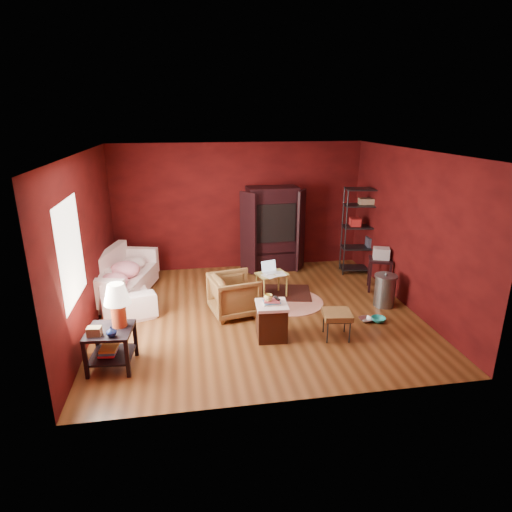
% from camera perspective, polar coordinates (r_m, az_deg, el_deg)
% --- Properties ---
extents(room, '(5.54, 5.04, 2.84)m').
position_cam_1_polar(room, '(7.16, -0.03, 2.51)').
color(room, brown).
rests_on(room, ground).
extents(sofa, '(1.29, 2.39, 0.90)m').
position_cam_1_polar(sofa, '(8.46, -17.78, -2.68)').
color(sofa, white).
rests_on(sofa, ground).
extents(armchair, '(0.86, 0.90, 0.80)m').
position_cam_1_polar(armchair, '(7.49, -2.93, -4.95)').
color(armchair, black).
rests_on(armchair, ground).
extents(pet_bowl_steel, '(0.24, 0.11, 0.23)m').
position_cam_1_polar(pet_bowl_steel, '(7.57, 14.50, -7.64)').
color(pet_bowl_steel, silver).
rests_on(pet_bowl_steel, ground).
extents(pet_bowl_turquoise, '(0.25, 0.09, 0.25)m').
position_cam_1_polar(pet_bowl_turquoise, '(7.61, 16.06, -7.59)').
color(pet_bowl_turquoise, '#25AEA8').
rests_on(pet_bowl_turquoise, ground).
extents(vase, '(0.15, 0.16, 0.14)m').
position_cam_1_polar(vase, '(6.02, -18.72, -9.53)').
color(vase, '#0D1945').
rests_on(vase, side_table).
extents(mug, '(0.13, 0.11, 0.13)m').
position_cam_1_polar(mug, '(6.54, 1.67, -5.47)').
color(mug, '#F5DF78').
rests_on(mug, hamper).
extents(side_table, '(0.66, 0.66, 1.20)m').
position_cam_1_polar(side_table, '(6.20, -18.43, -7.86)').
color(side_table, black).
rests_on(side_table, ground).
extents(sofa_cushions, '(1.25, 2.10, 0.82)m').
position_cam_1_polar(sofa_cushions, '(8.50, -17.65, -2.90)').
color(sofa_cushions, white).
rests_on(sofa_cushions, sofa).
extents(hamper, '(0.51, 0.51, 0.67)m').
position_cam_1_polar(hamper, '(6.75, 2.09, -8.55)').
color(hamper, '#431E0F').
rests_on(hamper, ground).
extents(footstool, '(0.49, 0.49, 0.44)m').
position_cam_1_polar(footstool, '(6.84, 10.77, -7.80)').
color(footstool, black).
rests_on(footstool, ground).
extents(rug_round, '(1.28, 1.28, 0.01)m').
position_cam_1_polar(rug_round, '(8.12, 4.59, -6.11)').
color(rug_round, beige).
rests_on(rug_round, ground).
extents(rug_oriental, '(1.38, 1.06, 0.01)m').
position_cam_1_polar(rug_oriental, '(8.48, 3.03, -4.89)').
color(rug_oriental, '#471913').
rests_on(rug_oriental, ground).
extents(laptop_desk, '(0.65, 0.56, 0.69)m').
position_cam_1_polar(laptop_desk, '(8.18, 2.09, -2.65)').
color(laptop_desk, '#E7D469').
rests_on(laptop_desk, ground).
extents(tv_armoire, '(1.48, 0.82, 1.87)m').
position_cam_1_polar(tv_armoire, '(9.50, 2.18, 3.82)').
color(tv_armoire, black).
rests_on(tv_armoire, ground).
extents(wire_shelving, '(0.97, 0.54, 1.89)m').
position_cam_1_polar(wire_shelving, '(9.57, 14.31, 3.73)').
color(wire_shelving, '#292C31').
rests_on(wire_shelving, ground).
extents(small_stand, '(0.57, 0.57, 0.88)m').
position_cam_1_polar(small_stand, '(8.77, 16.30, -0.35)').
color(small_stand, black).
rests_on(small_stand, ground).
extents(trash_can, '(0.41, 0.41, 0.64)m').
position_cam_1_polar(trash_can, '(8.18, 16.79, -4.40)').
color(trash_can, gray).
rests_on(trash_can, ground).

